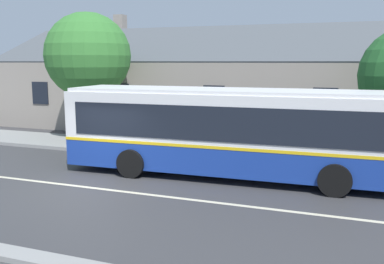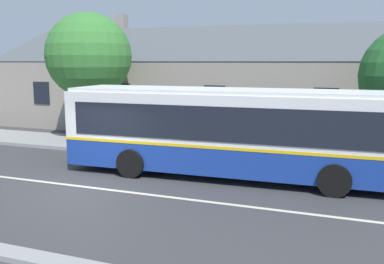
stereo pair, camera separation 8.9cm
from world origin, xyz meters
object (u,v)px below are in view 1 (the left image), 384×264
Objects in this scene: bench_by_building at (104,137)px; bench_down_street at (204,142)px; transit_bus at (229,130)px; street_tree_secondary at (87,58)px.

bench_by_building and bench_down_street have the same top height.
transit_bus is 7.60× the size of bench_by_building.
transit_bus is 6.71× the size of bench_down_street.
bench_down_street is at bearing 5.17° from bench_by_building.
bench_down_street is 7.44m from street_tree_secondary.
bench_down_street is at bearing -9.12° from street_tree_secondary.
transit_bus is at bearing -57.26° from bench_down_street.
transit_bus reaches higher than bench_by_building.
transit_bus is 9.66m from street_tree_secondary.
bench_by_building is 4.73m from bench_down_street.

